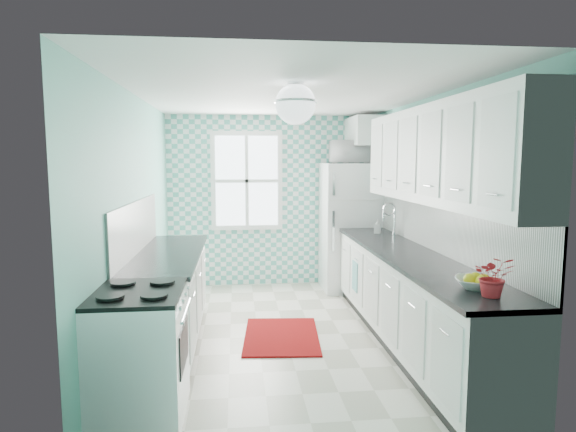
{
  "coord_description": "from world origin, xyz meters",
  "views": [
    {
      "loc": [
        -0.5,
        -4.89,
        1.85
      ],
      "look_at": [
        0.05,
        0.25,
        1.25
      ],
      "focal_mm": 30.0,
      "sensor_mm": 36.0,
      "label": 1
    }
  ],
  "objects": [
    {
      "name": "floor",
      "position": [
        0.0,
        0.0,
        -0.01
      ],
      "size": [
        3.0,
        4.4,
        0.02
      ],
      "primitive_type": "cube",
      "color": "silver",
      "rests_on": "ground"
    },
    {
      "name": "ceiling",
      "position": [
        0.0,
        0.0,
        2.51
      ],
      "size": [
        3.0,
        4.4,
        0.02
      ],
      "primitive_type": "cube",
      "color": "white",
      "rests_on": "wall_back"
    },
    {
      "name": "wall_back",
      "position": [
        0.0,
        2.21,
        1.25
      ],
      "size": [
        3.0,
        0.02,
        2.5
      ],
      "primitive_type": "cube",
      "color": "#71C3B2",
      "rests_on": "floor"
    },
    {
      "name": "wall_front",
      "position": [
        0.0,
        -2.21,
        1.25
      ],
      "size": [
        3.0,
        0.02,
        2.5
      ],
      "primitive_type": "cube",
      "color": "#71C3B2",
      "rests_on": "floor"
    },
    {
      "name": "wall_left",
      "position": [
        -1.51,
        0.0,
        1.25
      ],
      "size": [
        0.02,
        4.4,
        2.5
      ],
      "primitive_type": "cube",
      "color": "#71C3B2",
      "rests_on": "floor"
    },
    {
      "name": "wall_right",
      "position": [
        1.51,
        0.0,
        1.25
      ],
      "size": [
        0.02,
        4.4,
        2.5
      ],
      "primitive_type": "cube",
      "color": "#71C3B2",
      "rests_on": "floor"
    },
    {
      "name": "accent_wall",
      "position": [
        0.0,
        2.19,
        1.25
      ],
      "size": [
        3.0,
        0.01,
        2.5
      ],
      "primitive_type": "cube",
      "color": "#52AEA0",
      "rests_on": "wall_back"
    },
    {
      "name": "window",
      "position": [
        -0.35,
        2.16,
        1.55
      ],
      "size": [
        1.04,
        0.05,
        1.44
      ],
      "color": "white",
      "rests_on": "wall_back"
    },
    {
      "name": "backsplash_right",
      "position": [
        1.49,
        -0.4,
        1.2
      ],
      "size": [
        0.02,
        3.6,
        0.51
      ],
      "primitive_type": "cube",
      "color": "white",
      "rests_on": "wall_right"
    },
    {
      "name": "backsplash_left",
      "position": [
        -1.49,
        -0.07,
        1.2
      ],
      "size": [
        0.02,
        2.15,
        0.51
      ],
      "primitive_type": "cube",
      "color": "white",
      "rests_on": "wall_left"
    },
    {
      "name": "upper_cabinets_right",
      "position": [
        1.33,
        -0.6,
        1.9
      ],
      "size": [
        0.33,
        3.2,
        0.9
      ],
      "primitive_type": "cube",
      "color": "white",
      "rests_on": "wall_right"
    },
    {
      "name": "upper_cabinet_fridge",
      "position": [
        1.3,
        1.83,
        2.25
      ],
      "size": [
        0.4,
        0.74,
        0.4
      ],
      "primitive_type": "cube",
      "color": "white",
      "rests_on": "wall_right"
    },
    {
      "name": "ceiling_light",
      "position": [
        0.0,
        -0.8,
        2.32
      ],
      "size": [
        0.34,
        0.34,
        0.35
      ],
      "color": "silver",
      "rests_on": "ceiling"
    },
    {
      "name": "base_cabinets_right",
      "position": [
        1.2,
        -0.4,
        0.45
      ],
      "size": [
        0.6,
        3.6,
        0.9
      ],
      "primitive_type": "cube",
      "color": "white",
      "rests_on": "floor"
    },
    {
      "name": "countertop_right",
      "position": [
        1.19,
        -0.4,
        0.92
      ],
      "size": [
        0.63,
        3.6,
        0.04
      ],
      "primitive_type": "cube",
      "color": "black",
      "rests_on": "base_cabinets_right"
    },
    {
      "name": "base_cabinets_left",
      "position": [
        -1.2,
        -0.07,
        0.45
      ],
      "size": [
        0.6,
        2.15,
        0.9
      ],
      "primitive_type": "cube",
      "color": "white",
      "rests_on": "floor"
    },
    {
      "name": "countertop_left",
      "position": [
        -1.19,
        -0.07,
        0.92
      ],
      "size": [
        0.63,
        2.15,
        0.04
      ],
      "primitive_type": "cube",
      "color": "black",
      "rests_on": "base_cabinets_left"
    },
    {
      "name": "fridge",
      "position": [
        1.11,
        1.8,
        0.9
      ],
      "size": [
        0.79,
        0.78,
        1.81
      ],
      "rotation": [
        0.0,
        0.0,
        0.05
      ],
      "color": "white",
      "rests_on": "floor"
    },
    {
      "name": "stove",
      "position": [
        -1.2,
        -1.51,
        0.48
      ],
      "size": [
        0.62,
        0.77,
        0.93
      ],
      "rotation": [
        0.0,
        0.0,
        0.05
      ],
      "color": "white",
      "rests_on": "floor"
    },
    {
      "name": "sink",
      "position": [
        1.2,
        0.69,
        0.93
      ],
      "size": [
        0.54,
        0.45,
        0.53
      ],
      "rotation": [
        0.0,
        0.0,
        -0.04
      ],
      "color": "silver",
      "rests_on": "countertop_right"
    },
    {
      "name": "rug",
      "position": [
        -0.05,
        -0.03,
        0.01
      ],
      "size": [
        0.86,
        1.16,
        0.02
      ],
      "primitive_type": "cube",
      "rotation": [
        0.0,
        0.0,
        -0.09
      ],
      "color": "maroon",
      "rests_on": "floor"
    },
    {
      "name": "dish_towel",
      "position": [
        0.89,
        0.58,
        0.48
      ],
      "size": [
        0.03,
        0.23,
        0.35
      ],
      "primitive_type": "cube",
      "rotation": [
        0.0,
        0.0,
        -0.06
      ],
      "color": "teal",
      "rests_on": "base_cabinets_right"
    },
    {
      "name": "fruit_bowl",
      "position": [
        1.2,
        -1.7,
        0.98
      ],
      "size": [
        0.4,
        0.4,
        0.08
      ],
      "primitive_type": "imported",
      "rotation": [
        0.0,
        0.0,
        -0.38
      ],
      "color": "white",
      "rests_on": "countertop_right"
    },
    {
      "name": "potted_plant",
      "position": [
        1.2,
        -1.91,
        1.08
      ],
      "size": [
        0.32,
        0.3,
        0.28
      ],
      "primitive_type": "imported",
      "rotation": [
        0.0,
        0.0,
        -0.36
      ],
      "color": "#9E2312",
      "rests_on": "countertop_right"
    },
    {
      "name": "soap_bottle",
      "position": [
        1.25,
        0.92,
        1.03
      ],
      "size": [
        0.1,
        0.1,
        0.18
      ],
      "primitive_type": "imported",
      "rotation": [
        0.0,
        0.0,
        -0.38
      ],
      "color": "#A8BBC3",
      "rests_on": "countertop_right"
    },
    {
      "name": "microwave",
      "position": [
        1.11,
        1.8,
        1.97
      ],
      "size": [
        0.6,
        0.42,
        0.32
      ],
      "primitive_type": "imported",
      "rotation": [
        0.0,
        0.0,
        3.09
      ],
      "color": "white",
      "rests_on": "fridge"
    }
  ]
}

